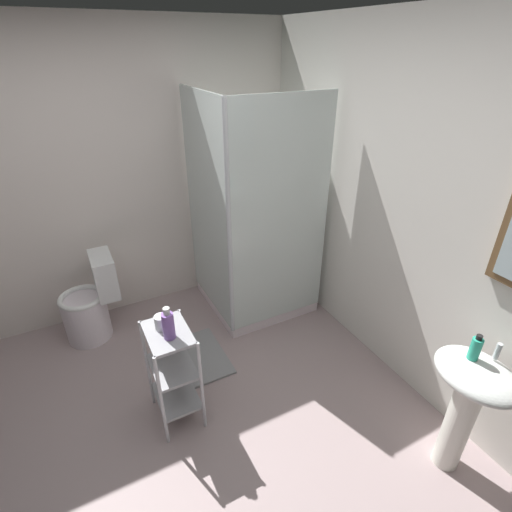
{
  "coord_description": "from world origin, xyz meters",
  "views": [
    {
      "loc": [
        1.56,
        -0.22,
        2.3
      ],
      "look_at": [
        -0.47,
        0.85,
        1.02
      ],
      "focal_mm": 27.08,
      "sensor_mm": 36.0,
      "label": 1
    }
  ],
  "objects": [
    {
      "name": "wall_left",
      "position": [
        -1.85,
        0.0,
        1.25
      ],
      "size": [
        0.1,
        4.2,
        2.5
      ],
      "primitive_type": "cube",
      "color": "silver",
      "rests_on": "ground_plane"
    },
    {
      "name": "toilet",
      "position": [
        -1.48,
        -0.23,
        0.31
      ],
      "size": [
        0.37,
        0.49,
        0.76
      ],
      "color": "white",
      "rests_on": "ground_plane"
    },
    {
      "name": "shower_stall",
      "position": [
        -1.21,
        1.17,
        0.46
      ],
      "size": [
        0.92,
        0.92,
        2.0
      ],
      "color": "white",
      "rests_on": "ground_plane"
    },
    {
      "name": "sink_faucet",
      "position": [
        0.79,
        1.64,
        0.86
      ],
      "size": [
        0.03,
        0.03,
        0.1
      ],
      "primitive_type": "cylinder",
      "color": "silver",
      "rests_on": "pedestal_sink"
    },
    {
      "name": "pedestal_sink",
      "position": [
        0.79,
        1.52,
        0.58
      ],
      "size": [
        0.46,
        0.37,
        0.81
      ],
      "color": "white",
      "rests_on": "ground_plane"
    },
    {
      "name": "rinse_cup",
      "position": [
        -0.37,
        0.14,
        0.79
      ],
      "size": [
        0.08,
        0.08,
        0.09
      ],
      "primitive_type": "cylinder",
      "color": "silver",
      "rests_on": "storage_cart"
    },
    {
      "name": "ground_plane",
      "position": [
        0.0,
        0.0,
        -0.01
      ],
      "size": [
        4.2,
        4.2,
        0.02
      ],
      "primitive_type": "cube",
      "color": "#A28C8D"
    },
    {
      "name": "wall_back",
      "position": [
        0.01,
        1.85,
        1.25
      ],
      "size": [
        4.2,
        0.14,
        2.5
      ],
      "color": "white",
      "rests_on": "ground_plane"
    },
    {
      "name": "conditioner_bottle_purple",
      "position": [
        -0.27,
        0.16,
        0.83
      ],
      "size": [
        0.07,
        0.07,
        0.22
      ],
      "color": "#7F54AA",
      "rests_on": "storage_cart"
    },
    {
      "name": "bath_mat",
      "position": [
        -0.77,
        0.48,
        0.01
      ],
      "size": [
        0.6,
        0.4,
        0.02
      ],
      "primitive_type": "cube",
      "color": "gray",
      "rests_on": "ground_plane"
    },
    {
      "name": "hand_soap_bottle",
      "position": [
        0.73,
        1.53,
        0.88
      ],
      "size": [
        0.06,
        0.06,
        0.16
      ],
      "color": "#2DBC99",
      "rests_on": "pedestal_sink"
    },
    {
      "name": "storage_cart",
      "position": [
        -0.32,
        0.16,
        0.44
      ],
      "size": [
        0.38,
        0.28,
        0.74
      ],
      "color": "silver",
      "rests_on": "ground_plane"
    }
  ]
}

